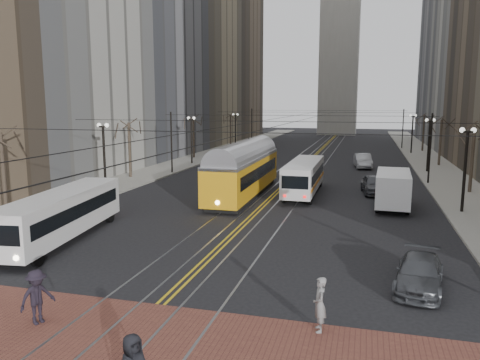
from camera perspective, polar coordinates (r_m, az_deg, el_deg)
The scene contains 22 objects.
ground at distance 19.19m, azimuth -8.41°, elevation -13.63°, with size 260.00×260.00×0.00m, color black.
sidewalk_left at distance 65.48m, azimuth -4.75°, elevation 2.79°, with size 5.00×140.00×0.15m, color gray.
sidewalk_right at distance 62.09m, azimuth 22.29°, elevation 1.77°, with size 5.00×140.00×0.15m, color gray.
crosswalk_band at distance 15.97m, azimuth -14.46°, elevation -18.77°, with size 25.00×6.00×0.01m, color brown.
streetcar_rails at distance 62.02m, azimuth 8.41°, elevation 2.30°, with size 4.80×130.00×0.02m, color gray.
centre_lines at distance 62.02m, azimuth 8.41°, elevation 2.30°, with size 0.42×130.00×0.01m, color gold.
building_left_mid at distance 70.88m, azimuth -13.02°, elevation 16.80°, with size 16.00×20.00×34.00m, color slate.
building_left_midfar at distance 91.10m, azimuth -8.09°, elevation 20.95°, with size 20.00×20.00×52.00m, color gray.
building_left_far at distance 108.00m, azimuth -2.65°, elevation 15.95°, with size 16.00×20.00×40.00m, color brown.
building_right_far at distance 104.53m, azimuth 26.13°, elevation 15.26°, with size 16.00×20.00×40.00m, color slate.
lamp_posts at distance 45.71m, azimuth 6.04°, elevation 3.40°, with size 27.60×57.20×5.60m.
street_trees at distance 52.11m, azimuth 7.19°, elevation 4.10°, with size 31.68×53.28×5.60m.
trolley_wires at distance 51.62m, azimuth 7.15°, elevation 5.14°, with size 25.96×120.00×6.60m.
transit_bus at distance 27.46m, azimuth -20.88°, elevation -4.19°, with size 2.22×10.65×2.66m, color white.
streetcar at distance 38.12m, azimuth 0.51°, elevation 0.65°, with size 2.71×14.61×3.44m, color #EBA314.
rear_bus at distance 39.14m, azimuth 7.82°, elevation 0.26°, with size 2.26×10.41×2.72m, color silver.
cargo_van at distance 35.18m, azimuth 18.13°, elevation -1.22°, with size 2.28×5.92×2.62m, color white.
sedan_grey at distance 40.54m, azimuth 16.01°, elevation -0.53°, with size 1.86×4.61×1.57m, color #46484E.
sedan_silver at distance 56.64m, azimuth 14.75°, elevation 2.27°, with size 1.75×5.03×1.66m, color #A4A6AB.
sedan_parked at distance 20.68m, azimuth 21.01°, elevation -10.56°, with size 1.79×4.39×1.27m, color #414449.
pedestrian_b at distance 16.08m, azimuth 9.68°, elevation -14.72°, with size 0.67×0.44×1.84m, color gray.
pedestrian_d at distance 17.75m, azimuth -23.50°, elevation -12.93°, with size 1.22×0.70×1.90m, color black.
Camera 1 is at (7.21, -16.15, 7.44)m, focal length 35.00 mm.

